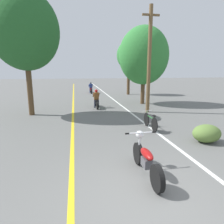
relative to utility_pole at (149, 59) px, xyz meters
name	(u,v)px	position (x,y,z in m)	size (l,w,h in m)	color
ground_plane	(149,196)	(-3.17, -8.61, -3.39)	(120.00, 120.00, 0.00)	#60605E
lane_stripe_center	(73,104)	(-4.87, 4.26, -3.39)	(0.14, 48.00, 0.01)	yellow
lane_stripe_edge	(117,102)	(-1.15, 4.26, -3.39)	(0.14, 48.00, 0.01)	white
utility_pole	(149,59)	(0.00, 0.00, 0.00)	(1.10, 0.24, 6.60)	brown
roadside_tree_right_near	(144,56)	(0.76, 3.22, 0.45)	(3.95, 3.56, 6.12)	#513A23
roadside_tree_right_far	(129,56)	(1.24, 9.49, 0.86)	(2.64, 2.37, 5.81)	#513A23
roadside_tree_left	(25,31)	(-7.38, 0.51, 1.53)	(3.91, 3.52, 7.19)	#513A23
roadside_bush	(207,133)	(0.25, -5.78, -3.04)	(1.10, 0.88, 0.70)	#5B7A38
motorcycle_foreground	(146,159)	(-2.92, -7.68, -2.95)	(0.90, 2.07, 1.05)	black
motorcycle_rider_lead	(96,101)	(-3.16, 2.15, -2.88)	(0.50, 1.93, 1.35)	black
motorcycle_rider_far	(91,89)	(-2.80, 11.60, -2.90)	(0.50, 2.06, 1.29)	black
bicycle_parked	(150,121)	(-1.24, -3.69, -3.03)	(0.44, 1.69, 0.79)	black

